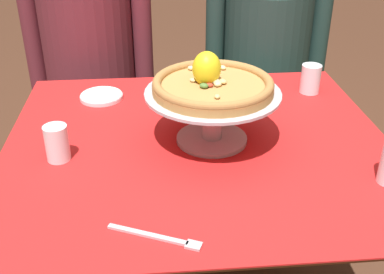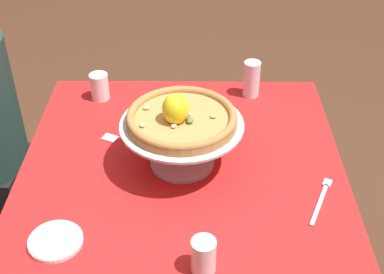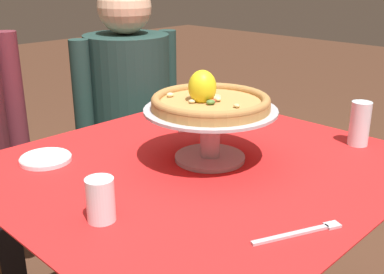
{
  "view_description": "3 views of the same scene",
  "coord_description": "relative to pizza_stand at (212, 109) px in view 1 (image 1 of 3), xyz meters",
  "views": [
    {
      "loc": [
        -0.12,
        -1.16,
        1.39
      ],
      "look_at": [
        -0.02,
        -0.01,
        0.75
      ],
      "focal_mm": 44.49,
      "sensor_mm": 36.0,
      "label": 1
    },
    {
      "loc": [
        -1.22,
        -0.04,
        1.76
      ],
      "look_at": [
        0.03,
        -0.03,
        0.84
      ],
      "focal_mm": 49.31,
      "sensor_mm": 36.0,
      "label": 2
    },
    {
      "loc": [
        -0.87,
        -0.82,
        1.24
      ],
      "look_at": [
        0.02,
        0.05,
        0.8
      ],
      "focal_mm": 44.01,
      "sensor_mm": 36.0,
      "label": 3
    }
  ],
  "objects": [
    {
      "name": "water_glass_side_left",
      "position": [
        -0.41,
        -0.06,
        -0.06
      ],
      "size": [
        0.06,
        0.06,
        0.1
      ],
      "color": "white",
      "rests_on": "dining_table"
    },
    {
      "name": "water_glass_back_right",
      "position": [
        0.38,
        0.31,
        -0.05
      ],
      "size": [
        0.07,
        0.07,
        0.1
      ],
      "color": "white",
      "rests_on": "dining_table"
    },
    {
      "name": "dining_table",
      "position": [
        -0.04,
        -0.0,
        -0.21
      ],
      "size": [
        1.07,
        0.99,
        0.73
      ],
      "color": "brown",
      "rests_on": "ground"
    },
    {
      "name": "dinner_fork",
      "position": [
        -0.16,
        -0.4,
        -0.09
      ],
      "size": [
        0.2,
        0.1,
        0.01
      ],
      "color": "#B7B7C1",
      "rests_on": "dining_table"
    },
    {
      "name": "pizza_stand",
      "position": [
        0.0,
        0.0,
        0.0
      ],
      "size": [
        0.37,
        0.37,
        0.15
      ],
      "color": "#B7B7C1",
      "rests_on": "dining_table"
    },
    {
      "name": "diner_right",
      "position": [
        0.34,
        0.8,
        -0.24
      ],
      "size": [
        0.53,
        0.4,
        1.2
      ],
      "color": "black",
      "rests_on": "ground"
    },
    {
      "name": "side_plate",
      "position": [
        -0.33,
        0.32,
        -0.09
      ],
      "size": [
        0.14,
        0.14,
        0.02
      ],
      "color": "white",
      "rests_on": "dining_table"
    },
    {
      "name": "diner_left",
      "position": [
        -0.42,
        0.81,
        -0.21
      ],
      "size": [
        0.54,
        0.41,
        1.25
      ],
      "color": "black",
      "rests_on": "ground"
    },
    {
      "name": "pizza",
      "position": [
        -0.0,
        0.0,
        0.07
      ],
      "size": [
        0.32,
        0.32,
        0.11
      ],
      "color": "#BC8447",
      "rests_on": "pizza_stand"
    },
    {
      "name": "sugar_packet",
      "position": [
        0.12,
        0.24,
        -0.1
      ],
      "size": [
        0.05,
        0.06,
        0.0
      ],
      "primitive_type": "cube",
      "rotation": [
        0.0,
        0.0,
        1.14
      ],
      "color": "beige",
      "rests_on": "dining_table"
    }
  ]
}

